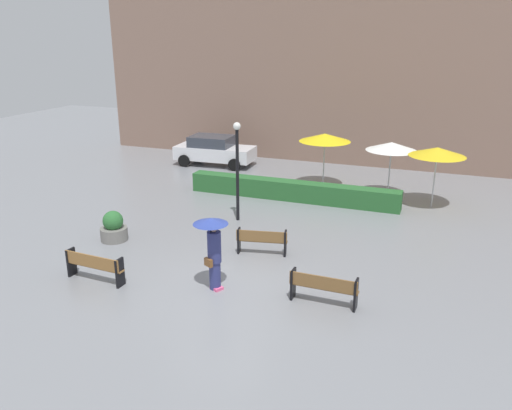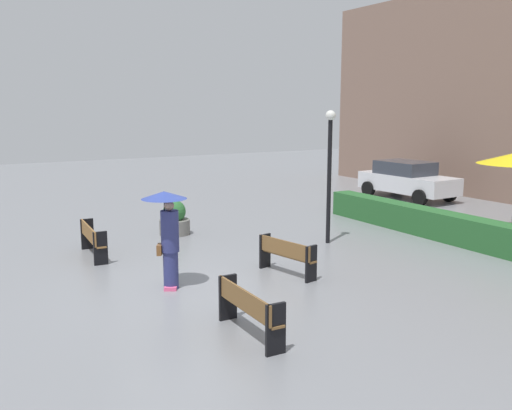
{
  "view_description": "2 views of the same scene",
  "coord_description": "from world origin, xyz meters",
  "px_view_note": "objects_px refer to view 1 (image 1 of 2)",
  "views": [
    {
      "loc": [
        5.62,
        -11.85,
        6.78
      ],
      "look_at": [
        0.0,
        2.91,
        1.52
      ],
      "focal_mm": 36.26,
      "sensor_mm": 36.0,
      "label": 1
    },
    {
      "loc": [
        10.77,
        -4.27,
        3.85
      ],
      "look_at": [
        -1.03,
        2.53,
        1.43
      ],
      "focal_mm": 39.08,
      "sensor_mm": 36.0,
      "label": 2
    }
  ],
  "objects_px": {
    "bench_mid_center": "(262,240)",
    "lamp_post": "(237,161)",
    "patio_umbrella_white": "(392,146)",
    "parked_car": "(214,150)",
    "planter_pot": "(114,228)",
    "pedestrian_with_umbrella": "(213,244)",
    "bench_near_left": "(94,265)",
    "patio_umbrella_yellow_far": "(437,152)",
    "bench_near_right": "(324,287)",
    "patio_umbrella_yellow": "(325,138)"
  },
  "relations": [
    {
      "from": "bench_mid_center",
      "to": "lamp_post",
      "type": "relative_size",
      "value": 0.44
    },
    {
      "from": "bench_near_right",
      "to": "planter_pot",
      "type": "relative_size",
      "value": 1.72
    },
    {
      "from": "bench_near_left",
      "to": "planter_pot",
      "type": "xyz_separation_m",
      "value": [
        -1.35,
        2.81,
        -0.06
      ]
    },
    {
      "from": "bench_mid_center",
      "to": "lamp_post",
      "type": "bearing_deg",
      "value": 126.04
    },
    {
      "from": "bench_near_left",
      "to": "bench_near_right",
      "type": "xyz_separation_m",
      "value": [
        6.45,
        1.02,
        0.0
      ]
    },
    {
      "from": "planter_pot",
      "to": "lamp_post",
      "type": "height_order",
      "value": "lamp_post"
    },
    {
      "from": "bench_mid_center",
      "to": "pedestrian_with_umbrella",
      "type": "bearing_deg",
      "value": -98.89
    },
    {
      "from": "patio_umbrella_white",
      "to": "pedestrian_with_umbrella",
      "type": "bearing_deg",
      "value": -108.21
    },
    {
      "from": "bench_mid_center",
      "to": "bench_near_right",
      "type": "bearing_deg",
      "value": -43.27
    },
    {
      "from": "bench_near_right",
      "to": "pedestrian_with_umbrella",
      "type": "relative_size",
      "value": 0.86
    },
    {
      "from": "patio_umbrella_yellow_far",
      "to": "pedestrian_with_umbrella",
      "type": "bearing_deg",
      "value": -118.45
    },
    {
      "from": "planter_pot",
      "to": "patio_umbrella_yellow_far",
      "type": "distance_m",
      "value": 12.79
    },
    {
      "from": "patio_umbrella_yellow_far",
      "to": "bench_mid_center",
      "type": "bearing_deg",
      "value": -124.59
    },
    {
      "from": "bench_near_left",
      "to": "lamp_post",
      "type": "height_order",
      "value": "lamp_post"
    },
    {
      "from": "lamp_post",
      "to": "patio_umbrella_white",
      "type": "relative_size",
      "value": 1.54
    },
    {
      "from": "pedestrian_with_umbrella",
      "to": "patio_umbrella_yellow",
      "type": "distance_m",
      "value": 10.94
    },
    {
      "from": "bench_near_right",
      "to": "parked_car",
      "type": "relative_size",
      "value": 0.42
    },
    {
      "from": "pedestrian_with_umbrella",
      "to": "planter_pot",
      "type": "xyz_separation_m",
      "value": [
        -4.75,
        2.03,
        -0.9
      ]
    },
    {
      "from": "bench_mid_center",
      "to": "bench_near_right",
      "type": "distance_m",
      "value": 3.61
    },
    {
      "from": "pedestrian_with_umbrella",
      "to": "planter_pot",
      "type": "relative_size",
      "value": 2.0
    },
    {
      "from": "patio_umbrella_yellow",
      "to": "patio_umbrella_yellow_far",
      "type": "bearing_deg",
      "value": -13.23
    },
    {
      "from": "patio_umbrella_white",
      "to": "parked_car",
      "type": "bearing_deg",
      "value": 164.59
    },
    {
      "from": "lamp_post",
      "to": "patio_umbrella_yellow",
      "type": "relative_size",
      "value": 1.49
    },
    {
      "from": "bench_mid_center",
      "to": "patio_umbrella_white",
      "type": "height_order",
      "value": "patio_umbrella_white"
    },
    {
      "from": "patio_umbrella_yellow",
      "to": "patio_umbrella_white",
      "type": "relative_size",
      "value": 1.03
    },
    {
      "from": "lamp_post",
      "to": "parked_car",
      "type": "relative_size",
      "value": 0.87
    },
    {
      "from": "pedestrian_with_umbrella",
      "to": "patio_umbrella_white",
      "type": "relative_size",
      "value": 0.87
    },
    {
      "from": "bench_mid_center",
      "to": "pedestrian_with_umbrella",
      "type": "height_order",
      "value": "pedestrian_with_umbrella"
    },
    {
      "from": "lamp_post",
      "to": "patio_umbrella_yellow",
      "type": "distance_m",
      "value": 5.83
    },
    {
      "from": "planter_pot",
      "to": "patio_umbrella_yellow_far",
      "type": "xyz_separation_m",
      "value": [
        10.03,
        7.72,
        1.85
      ]
    },
    {
      "from": "patio_umbrella_yellow",
      "to": "patio_umbrella_yellow_far",
      "type": "height_order",
      "value": "patio_umbrella_yellow"
    },
    {
      "from": "pedestrian_with_umbrella",
      "to": "planter_pot",
      "type": "distance_m",
      "value": 5.24
    },
    {
      "from": "pedestrian_with_umbrella",
      "to": "parked_car",
      "type": "bearing_deg",
      "value": 115.15
    },
    {
      "from": "bench_mid_center",
      "to": "patio_umbrella_white",
      "type": "distance_m",
      "value": 8.44
    },
    {
      "from": "bench_near_left",
      "to": "patio_umbrella_yellow_far",
      "type": "bearing_deg",
      "value": 50.52
    },
    {
      "from": "lamp_post",
      "to": "patio_umbrella_yellow_far",
      "type": "bearing_deg",
      "value": 32.46
    },
    {
      "from": "bench_near_right",
      "to": "patio_umbrella_yellow_far",
      "type": "distance_m",
      "value": 9.94
    },
    {
      "from": "patio_umbrella_yellow",
      "to": "patio_umbrella_white",
      "type": "height_order",
      "value": "patio_umbrella_yellow"
    },
    {
      "from": "bench_mid_center",
      "to": "patio_umbrella_yellow_far",
      "type": "xyz_separation_m",
      "value": [
        4.86,
        7.05,
        1.79
      ]
    },
    {
      "from": "patio_umbrella_yellow_far",
      "to": "planter_pot",
      "type": "bearing_deg",
      "value": -142.39
    },
    {
      "from": "lamp_post",
      "to": "patio_umbrella_yellow_far",
      "type": "xyz_separation_m",
      "value": [
        6.83,
        4.34,
        -0.01
      ]
    },
    {
      "from": "bench_mid_center",
      "to": "patio_umbrella_yellow",
      "type": "relative_size",
      "value": 0.66
    },
    {
      "from": "bench_near_right",
      "to": "parked_car",
      "type": "bearing_deg",
      "value": 125.61
    },
    {
      "from": "bench_near_left",
      "to": "bench_near_right",
      "type": "relative_size",
      "value": 1.04
    },
    {
      "from": "planter_pot",
      "to": "lamp_post",
      "type": "relative_size",
      "value": 0.28
    },
    {
      "from": "bench_near_right",
      "to": "patio_umbrella_white",
      "type": "height_order",
      "value": "patio_umbrella_white"
    },
    {
      "from": "bench_near_left",
      "to": "patio_umbrella_white",
      "type": "xyz_separation_m",
      "value": [
        6.82,
        11.19,
        1.74
      ]
    },
    {
      "from": "lamp_post",
      "to": "parked_car",
      "type": "distance_m",
      "value": 9.01
    },
    {
      "from": "patio_umbrella_yellow",
      "to": "patio_umbrella_yellow_far",
      "type": "xyz_separation_m",
      "value": [
        4.86,
        -1.14,
        -0.03
      ]
    },
    {
      "from": "planter_pot",
      "to": "pedestrian_with_umbrella",
      "type": "bearing_deg",
      "value": -23.11
    }
  ]
}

